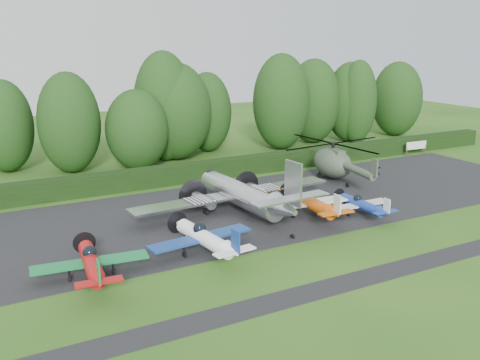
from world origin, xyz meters
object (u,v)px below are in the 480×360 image
transport_plane (242,194)px  light_plane_blue (361,205)px  sign_board (416,146)px  light_plane_white (204,238)px  light_plane_orange (310,203)px  light_plane_red (91,263)px  helicopter (333,160)px

transport_plane → light_plane_blue: (8.76, -5.38, -0.75)m
light_plane_blue → sign_board: light_plane_blue is taller
light_plane_white → light_plane_orange: 11.75m
light_plane_white → light_plane_blue: bearing=11.7°
light_plane_red → helicopter: helicopter is taller
transport_plane → light_plane_red: bearing=-150.0°
light_plane_orange → sign_board: (26.43, 13.58, -0.05)m
light_plane_blue → helicopter: 11.97m
helicopter → light_plane_red: bearing=-166.1°
light_plane_blue → light_plane_orange: bearing=155.6°
light_plane_orange → helicopter: size_ratio=0.57×
transport_plane → light_plane_blue: 10.31m
light_plane_red → light_plane_orange: size_ratio=0.92×
sign_board → transport_plane: bearing=-165.6°
light_plane_red → light_plane_white: size_ratio=0.93×
helicopter → light_plane_white: bearing=-159.2°
light_plane_orange → helicopter: (9.27, 8.92, 0.91)m
light_plane_white → light_plane_blue: 15.45m
transport_plane → light_plane_red: 16.24m
transport_plane → light_plane_blue: transport_plane is taller
transport_plane → light_plane_white: 9.44m
helicopter → sign_board: bearing=5.7°
helicopter → light_plane_blue: bearing=-125.4°
light_plane_white → sign_board: bearing=30.6°
helicopter → transport_plane: bearing=-168.6°
light_plane_orange → sign_board: light_plane_orange is taller
transport_plane → light_plane_orange: transport_plane is taller
light_plane_blue → helicopter: size_ratio=0.44×
light_plane_red → light_plane_white: bearing=-3.5°
light_plane_orange → helicopter: bearing=39.7°
light_plane_orange → sign_board: bearing=23.0°
helicopter → sign_board: 17.80m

